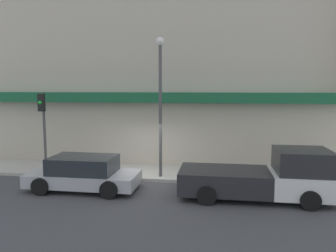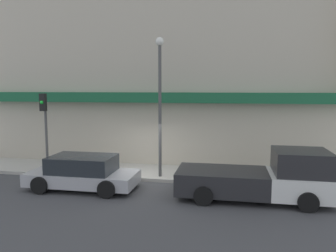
{
  "view_description": "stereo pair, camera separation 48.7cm",
  "coord_description": "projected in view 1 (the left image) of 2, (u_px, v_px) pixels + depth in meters",
  "views": [
    {
      "loc": [
        3.29,
        -13.57,
        4.07
      ],
      "look_at": [
        1.05,
        1.07,
        2.35
      ],
      "focal_mm": 35.0,
      "sensor_mm": 36.0,
      "label": 1
    },
    {
      "loc": [
        3.77,
        -13.49,
        4.07
      ],
      "look_at": [
        1.05,
        1.07,
        2.35
      ],
      "focal_mm": 35.0,
      "sensor_mm": 36.0,
      "label": 2
    }
  ],
  "objects": [
    {
      "name": "ground_plane",
      "position": [
        141.0,
        182.0,
        14.29
      ],
      "size": [
        80.0,
        80.0,
        0.0
      ],
      "primitive_type": "plane",
      "color": "#424244"
    },
    {
      "name": "sidewalk",
      "position": [
        147.0,
        172.0,
        15.6
      ],
      "size": [
        36.0,
        2.68,
        0.15
      ],
      "color": "#B7B2A8",
      "rests_on": "ground"
    },
    {
      "name": "building",
      "position": [
        158.0,
        63.0,
        17.75
      ],
      "size": [
        19.8,
        3.8,
        10.88
      ],
      "color": "#BCB29E",
      "rests_on": "ground"
    },
    {
      "name": "pickup_truck",
      "position": [
        266.0,
        177.0,
        12.04
      ],
      "size": [
        5.55,
        2.25,
        1.88
      ],
      "rotation": [
        0.0,
        0.0,
        -0.03
      ],
      "color": "white",
      "rests_on": "ground"
    },
    {
      "name": "parked_car",
      "position": [
        84.0,
        173.0,
        13.12
      ],
      "size": [
        4.39,
        2.06,
        1.36
      ],
      "rotation": [
        0.0,
        0.0,
        0.03
      ],
      "color": "#ADADB2",
      "rests_on": "ground"
    },
    {
      "name": "fire_hydrant",
      "position": [
        89.0,
        166.0,
        15.16
      ],
      "size": [
        0.17,
        0.17,
        0.67
      ],
      "color": "yellow",
      "rests_on": "sidewalk"
    },
    {
      "name": "street_lamp",
      "position": [
        160.0,
        92.0,
        14.19
      ],
      "size": [
        0.36,
        0.36,
        6.08
      ],
      "color": "#4C4C4C",
      "rests_on": "sidewalk"
    },
    {
      "name": "traffic_light",
      "position": [
        43.0,
        119.0,
        14.98
      ],
      "size": [
        0.28,
        0.42,
        3.67
      ],
      "color": "#4C4C4C",
      "rests_on": "sidewalk"
    }
  ]
}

